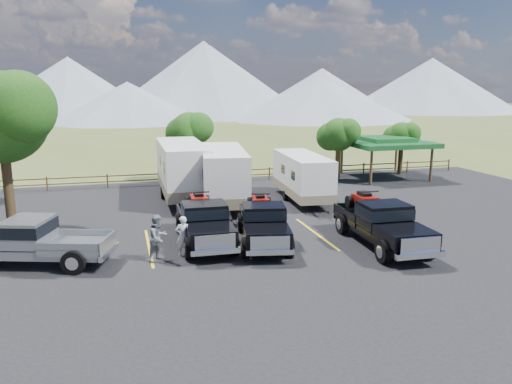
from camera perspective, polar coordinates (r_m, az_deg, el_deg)
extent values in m
plane|color=#4B5423|center=(20.37, 5.87, -8.40)|extent=(320.00, 320.00, 0.00)
cube|color=black|center=(23.03, 3.18, -5.87)|extent=(44.00, 34.00, 0.04)
cube|color=yellow|center=(22.90, -12.13, -6.17)|extent=(0.12, 5.50, 0.01)
cube|color=yellow|center=(23.42, -2.27, -5.49)|extent=(0.12, 5.50, 0.01)
cube|color=yellow|center=(24.58, 6.88, -4.72)|extent=(0.12, 5.50, 0.01)
cube|color=yellow|center=(26.31, 15.00, -3.93)|extent=(0.12, 5.50, 0.01)
cylinder|color=#2E2112|center=(27.76, -26.47, 0.69)|extent=(0.48, 0.48, 4.48)
sphere|color=#1C4411|center=(27.37, -27.13, 7.60)|extent=(4.48, 4.48, 4.48)
sphere|color=#1C4411|center=(26.39, -25.51, 8.68)|extent=(3.52, 3.52, 3.52)
cylinder|color=#2E2112|center=(38.69, 9.32, 3.39)|extent=(0.39, 0.39, 2.80)
sphere|color=#1C4411|center=(38.44, 9.43, 6.49)|extent=(2.52, 2.52, 2.52)
sphere|color=#1C4411|center=(38.24, 10.47, 6.83)|extent=(1.98, 1.98, 1.98)
sphere|color=#1C4411|center=(38.61, 8.49, 6.27)|extent=(2.16, 2.16, 2.16)
cylinder|color=#2E2112|center=(42.39, 16.17, 3.63)|extent=(0.38, 0.38, 2.52)
sphere|color=#1C4411|center=(42.18, 16.32, 6.17)|extent=(2.24, 2.24, 2.24)
sphere|color=#1C4411|center=(42.07, 17.18, 6.43)|extent=(1.76, 1.76, 1.76)
sphere|color=#1C4411|center=(42.26, 15.54, 6.00)|extent=(1.92, 1.92, 1.92)
cylinder|color=#2E2112|center=(37.52, -7.49, 3.40)|extent=(0.41, 0.41, 3.08)
sphere|color=#1C4411|center=(37.25, -7.58, 6.91)|extent=(2.80, 2.80, 2.80)
sphere|color=#1C4411|center=(36.82, -6.56, 7.35)|extent=(2.20, 2.20, 2.20)
sphere|color=#1C4411|center=(37.63, -8.52, 6.63)|extent=(2.40, 2.40, 2.40)
cylinder|color=brown|center=(37.20, -22.77, 0.86)|extent=(0.12, 0.12, 1.00)
cylinder|color=brown|center=(36.88, -16.60, 1.21)|extent=(0.12, 0.12, 1.00)
cylinder|color=brown|center=(36.99, -10.40, 1.55)|extent=(0.12, 0.12, 1.00)
cylinder|color=brown|center=(37.52, -4.31, 1.86)|extent=(0.12, 0.12, 1.00)
cylinder|color=brown|center=(38.47, 1.55, 2.14)|extent=(0.12, 0.12, 1.00)
cylinder|color=brown|center=(39.80, 7.08, 2.38)|extent=(0.12, 0.12, 1.00)
cylinder|color=brown|center=(41.47, 12.20, 2.59)|extent=(0.12, 0.12, 1.00)
cylinder|color=brown|center=(43.45, 16.90, 2.76)|extent=(0.12, 0.12, 1.00)
cylinder|color=brown|center=(45.69, 21.16, 2.90)|extent=(0.12, 0.12, 1.00)
cube|color=brown|center=(37.95, -1.34, 1.93)|extent=(36.00, 0.06, 0.08)
cube|color=brown|center=(37.89, -1.35, 2.52)|extent=(36.00, 0.06, 0.08)
cylinder|color=brown|center=(37.16, 13.02, 2.73)|extent=(0.20, 0.20, 2.60)
cylinder|color=brown|center=(41.58, 9.78, 3.83)|extent=(0.20, 0.20, 2.60)
cylinder|color=brown|center=(39.76, 19.40, 2.95)|extent=(0.20, 0.20, 2.60)
cylinder|color=brown|center=(43.92, 15.72, 3.98)|extent=(0.20, 0.20, 2.60)
cube|color=#185525|center=(40.34, 14.59, 5.45)|extent=(6.20, 6.20, 0.35)
cube|color=#185525|center=(40.31, 14.61, 5.87)|extent=(3.50, 3.50, 0.35)
cone|color=gray|center=(130.24, -20.55, 11.21)|extent=(44.00, 44.00, 14.00)
cone|color=gray|center=(127.53, -5.96, 12.78)|extent=(52.00, 52.00, 18.00)
cone|color=gray|center=(142.79, 7.51, 11.45)|extent=(40.00, 40.00, 12.00)
cone|color=gray|center=(154.58, 19.36, 11.48)|extent=(50.00, 50.00, 15.00)
cone|color=gray|center=(104.84, -14.41, 9.93)|extent=(32.00, 32.00, 8.00)
cone|color=gray|center=(110.13, 7.25, 10.55)|extent=(40.00, 40.00, 9.00)
cube|color=black|center=(22.95, -5.91, -4.24)|extent=(2.01, 5.88, 0.37)
cube|color=black|center=(20.98, -5.16, -4.71)|extent=(2.01, 1.89, 0.51)
cube|color=black|center=(22.64, -5.91, -2.53)|extent=(1.96, 1.64, 1.02)
cube|color=black|center=(22.60, -5.92, -2.16)|extent=(2.00, 1.70, 0.46)
cube|color=black|center=(24.64, -6.54, -2.44)|extent=(2.02, 2.50, 0.56)
cube|color=silver|center=(20.01, -4.69, -5.69)|extent=(1.64, 0.12, 0.56)
cube|color=silver|center=(20.07, -4.64, -6.80)|extent=(2.01, 0.23, 0.23)
cube|color=silver|center=(25.91, -6.89, -2.52)|extent=(2.01, 0.21, 0.23)
cylinder|color=black|center=(20.97, -7.72, -6.39)|extent=(0.33, 0.93, 0.92)
cylinder|color=black|center=(21.25, -2.53, -6.05)|extent=(0.33, 0.93, 0.92)
cylinder|color=black|center=(24.84, -8.78, -3.50)|extent=(0.33, 0.93, 0.92)
cylinder|color=black|center=(25.07, -4.39, -3.25)|extent=(0.33, 0.93, 0.92)
cube|color=maroon|center=(24.48, -6.58, -0.88)|extent=(0.75, 1.35, 0.36)
cube|color=black|center=(24.43, -6.60, -0.29)|extent=(0.43, 0.78, 0.18)
cube|color=maroon|center=(23.91, -6.41, -0.93)|extent=(0.83, 0.38, 0.23)
cylinder|color=black|center=(23.94, -6.46, -0.04)|extent=(0.92, 0.08, 0.06)
cylinder|color=black|center=(23.93, -7.49, -1.70)|extent=(0.28, 0.58, 0.57)
cylinder|color=black|center=(24.05, -5.30, -1.58)|extent=(0.28, 0.58, 0.57)
cylinder|color=black|center=(25.02, -7.79, -1.11)|extent=(0.28, 0.58, 0.57)
cylinder|color=black|center=(25.13, -5.70, -1.00)|extent=(0.28, 0.58, 0.57)
cube|color=black|center=(22.80, 0.84, -4.35)|extent=(2.85, 5.89, 0.36)
cube|color=black|center=(20.88, 1.33, -4.84)|extent=(2.20, 2.11, 0.50)
cube|color=black|center=(22.49, 0.88, -2.69)|extent=(2.12, 1.87, 0.99)
cube|color=black|center=(22.45, 0.88, -2.32)|extent=(2.17, 1.93, 0.45)
cube|color=black|center=(24.43, 0.46, -2.56)|extent=(2.31, 2.69, 0.54)
cube|color=silver|center=(19.93, 1.62, -5.82)|extent=(1.57, 0.38, 0.54)
cube|color=silver|center=(19.99, 1.63, -6.90)|extent=(1.94, 0.54, 0.22)
cube|color=silver|center=(25.66, 0.23, -2.62)|extent=(1.94, 0.52, 0.22)
cylinder|color=black|center=(20.91, -1.22, -6.38)|extent=(0.46, 0.93, 0.89)
cylinder|color=black|center=(21.10, 3.87, -6.24)|extent=(0.46, 0.93, 0.89)
cylinder|color=black|center=(24.66, -1.74, -3.51)|extent=(0.46, 0.93, 0.89)
cylinder|color=black|center=(24.82, 2.57, -3.42)|extent=(0.46, 0.93, 0.89)
cube|color=maroon|center=(24.28, 0.46, -1.04)|extent=(0.92, 1.39, 0.35)
cube|color=black|center=(24.22, 0.46, -0.46)|extent=(0.53, 0.80, 0.18)
cube|color=maroon|center=(23.72, 0.57, -1.10)|extent=(0.84, 0.49, 0.22)
cylinder|color=black|center=(23.74, 0.56, -0.23)|extent=(0.89, 0.23, 0.06)
cylinder|color=black|center=(23.76, -0.50, -1.81)|extent=(0.36, 0.59, 0.55)
cylinder|color=black|center=(23.84, 1.64, -1.77)|extent=(0.36, 0.59, 0.55)
cylinder|color=black|center=(24.82, -0.67, -1.22)|extent=(0.36, 0.59, 0.55)
cylinder|color=black|center=(24.89, 1.38, -1.18)|extent=(0.36, 0.59, 0.55)
cube|color=black|center=(23.15, 14.18, -4.33)|extent=(2.19, 6.18, 0.39)
cube|color=black|center=(21.32, 16.76, -4.78)|extent=(2.13, 2.00, 0.54)
cube|color=black|center=(22.84, 14.43, -2.56)|extent=(2.07, 1.74, 1.07)
cube|color=black|center=(22.80, 14.45, -2.17)|extent=(2.12, 1.81, 0.48)
cube|color=black|center=(24.74, 12.18, -2.48)|extent=(2.15, 2.65, 0.59)
cube|color=silver|center=(20.44, 18.28, -5.76)|extent=(1.72, 0.15, 0.59)
cube|color=silver|center=(20.51, 18.30, -6.89)|extent=(2.11, 0.27, 0.24)
cube|color=silver|center=(25.96, 10.94, -2.57)|extent=(2.11, 0.25, 0.24)
cylinder|color=black|center=(20.97, 14.35, -6.61)|extent=(0.36, 0.98, 0.96)
cylinder|color=black|center=(21.95, 19.05, -6.06)|extent=(0.36, 0.98, 0.96)
cylinder|color=black|center=(24.63, 9.82, -3.62)|extent=(0.36, 0.98, 0.96)
cylinder|color=black|center=(25.47, 14.00, -3.29)|extent=(0.36, 0.98, 0.96)
cube|color=maroon|center=(24.57, 12.26, -0.85)|extent=(0.80, 1.42, 0.38)
cube|color=black|center=(24.51, 12.28, -0.24)|extent=(0.46, 0.82, 0.19)
cube|color=maroon|center=(24.03, 12.87, -0.90)|extent=(0.87, 0.41, 0.24)
cylinder|color=black|center=(24.05, 12.80, 0.03)|extent=(0.97, 0.10, 0.06)
cylinder|color=black|center=(23.90, 11.79, -1.71)|extent=(0.30, 0.61, 0.60)
cylinder|color=black|center=(24.32, 13.85, -1.58)|extent=(0.30, 0.61, 0.60)
cylinder|color=black|center=(24.94, 10.66, -1.09)|extent=(0.30, 0.61, 0.60)
cylinder|color=black|center=(25.34, 12.65, -0.97)|extent=(0.30, 0.61, 0.60)
cube|color=white|center=(31.87, -8.43, 2.91)|extent=(2.70, 8.22, 2.95)
cube|color=#7C6D56|center=(32.07, -8.37, 0.88)|extent=(2.73, 8.26, 0.66)
cube|color=black|center=(29.69, -10.54, 2.75)|extent=(0.03, 0.98, 0.66)
cube|color=black|center=(29.99, -5.48, 2.99)|extent=(0.03, 0.98, 0.66)
cylinder|color=black|center=(32.39, -10.57, -0.07)|extent=(0.28, 0.77, 0.77)
cylinder|color=black|center=(32.65, -6.25, 0.16)|extent=(0.28, 0.77, 0.77)
cube|color=black|center=(27.22, -7.12, -1.90)|extent=(0.15, 1.97, 0.11)
cube|color=white|center=(30.06, -3.78, 2.27)|extent=(3.52, 8.06, 2.81)
cube|color=#7C6D56|center=(30.26, -3.76, 0.23)|extent=(3.55, 8.10, 0.62)
cube|color=black|center=(28.04, -6.10, 2.10)|extent=(0.15, 0.93, 0.62)
cube|color=black|center=(28.21, -0.97, 2.23)|extent=(0.15, 0.93, 0.62)
cylinder|color=black|center=(30.62, -5.97, -0.66)|extent=(0.36, 0.76, 0.73)
cylinder|color=black|center=(30.77, -1.60, -0.54)|extent=(0.36, 0.76, 0.73)
cube|color=black|center=(25.65, -3.02, -2.75)|extent=(0.38, 1.87, 0.10)
cube|color=white|center=(31.16, 5.31, 2.06)|extent=(2.58, 6.81, 2.41)
cube|color=#7C6D56|center=(31.33, 5.28, 0.38)|extent=(2.61, 6.85, 0.53)
cube|color=black|center=(29.24, 4.23, 1.90)|extent=(0.07, 0.80, 0.53)
cube|color=black|center=(29.89, 8.22, 2.03)|extent=(0.07, 0.80, 0.53)
cylinder|color=black|center=(31.41, 3.37, -0.40)|extent=(0.26, 0.64, 0.62)
cylinder|color=black|center=(31.97, 6.85, -0.24)|extent=(0.26, 0.64, 0.62)
cube|color=black|center=(27.56, 7.73, -1.96)|extent=(0.21, 1.61, 0.09)
cube|color=gray|center=(22.01, -24.15, -5.96)|extent=(6.17, 3.60, 0.37)
cube|color=gray|center=(21.86, -24.61, -4.09)|extent=(2.12, 2.33, 1.03)
cube|color=black|center=(21.82, -24.64, -3.70)|extent=(2.19, 2.39, 0.46)
cube|color=gray|center=(21.17, -19.70, -5.49)|extent=(2.96, 2.64, 0.57)
cube|color=silver|center=(20.84, -16.47, -6.54)|extent=(0.77, 1.97, 0.23)
cylinder|color=black|center=(22.10, -18.24, -5.94)|extent=(0.98, 0.58, 0.93)
cylinder|color=black|center=(20.40, -20.14, -7.57)|extent=(0.98, 0.58, 0.93)
imported|color=silver|center=(21.34, -8.35, -4.97)|extent=(0.64, 0.43, 1.72)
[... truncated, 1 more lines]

